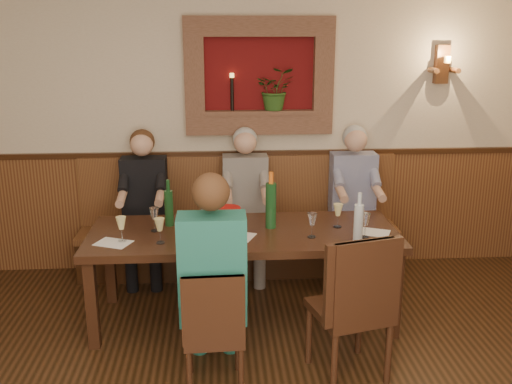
# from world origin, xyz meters

# --- Properties ---
(room_shell) EXTENTS (6.04, 6.04, 2.82)m
(room_shell) POSITION_xyz_m (0.00, 0.00, 1.89)
(room_shell) COLOR beige
(room_shell) RESTS_ON ground
(wall_niche) EXTENTS (1.36, 0.30, 1.06)m
(wall_niche) POSITION_xyz_m (0.24, 2.94, 1.81)
(wall_niche) COLOR #600D0E
(wall_niche) RESTS_ON ground
(wall_sconce) EXTENTS (0.25, 0.20, 0.35)m
(wall_sconce) POSITION_xyz_m (1.90, 2.93, 1.94)
(wall_sconce) COLOR #562B18
(wall_sconce) RESTS_ON ground
(dining_table) EXTENTS (2.40, 0.90, 0.75)m
(dining_table) POSITION_xyz_m (0.00, 1.85, 0.68)
(dining_table) COLOR black
(dining_table) RESTS_ON ground
(bench) EXTENTS (3.00, 0.45, 1.11)m
(bench) POSITION_xyz_m (0.00, 2.79, 0.33)
(bench) COLOR #381E0F
(bench) RESTS_ON ground
(chair_near_left) EXTENTS (0.39, 0.39, 0.86)m
(chair_near_left) POSITION_xyz_m (-0.24, 0.93, 0.25)
(chair_near_left) COLOR black
(chair_near_left) RESTS_ON ground
(chair_near_right) EXTENTS (0.56, 0.56, 1.04)m
(chair_near_right) POSITION_xyz_m (0.67, 1.01, 0.30)
(chair_near_right) COLOR black
(chair_near_right) RESTS_ON ground
(person_bench_left) EXTENTS (0.41, 0.50, 1.40)m
(person_bench_left) POSITION_xyz_m (-0.87, 2.69, 0.58)
(person_bench_left) COLOR black
(person_bench_left) RESTS_ON ground
(person_bench_mid) EXTENTS (0.41, 0.51, 1.41)m
(person_bench_mid) POSITION_xyz_m (0.06, 2.69, 0.58)
(person_bench_mid) COLOR #595251
(person_bench_mid) RESTS_ON ground
(person_bench_right) EXTENTS (0.42, 0.51, 1.42)m
(person_bench_right) POSITION_xyz_m (1.07, 2.69, 0.59)
(person_bench_right) COLOR navy
(person_bench_right) RESTS_ON ground
(person_chair_front) EXTENTS (0.43, 0.52, 1.44)m
(person_chair_front) POSITION_xyz_m (-0.24, 1.07, 0.60)
(person_chair_front) COLOR #1A545D
(person_chair_front) RESTS_ON ground
(spittoon_bucket) EXTENTS (0.20, 0.20, 0.22)m
(spittoon_bucket) POSITION_xyz_m (-0.12, 1.77, 0.86)
(spittoon_bucket) COLOR #B70F0B
(spittoon_bucket) RESTS_ON dining_table
(wine_bottle_green_a) EXTENTS (0.09, 0.09, 0.45)m
(wine_bottle_green_a) POSITION_xyz_m (0.22, 1.92, 0.94)
(wine_bottle_green_a) COLOR #19471E
(wine_bottle_green_a) RESTS_ON dining_table
(wine_bottle_green_b) EXTENTS (0.08, 0.08, 0.38)m
(wine_bottle_green_b) POSITION_xyz_m (-0.59, 2.02, 0.90)
(wine_bottle_green_b) COLOR #19471E
(wine_bottle_green_b) RESTS_ON dining_table
(water_bottle) EXTENTS (0.08, 0.08, 0.38)m
(water_bottle) POSITION_xyz_m (0.83, 1.56, 0.90)
(water_bottle) COLOR silver
(water_bottle) RESTS_ON dining_table
(tasting_sheet_a) EXTENTS (0.30, 0.26, 0.00)m
(tasting_sheet_a) POSITION_xyz_m (-0.97, 1.65, 0.75)
(tasting_sheet_a) COLOR white
(tasting_sheet_a) RESTS_ON dining_table
(tasting_sheet_b) EXTENTS (0.34, 0.30, 0.00)m
(tasting_sheet_b) POSITION_xyz_m (-0.07, 1.74, 0.75)
(tasting_sheet_b) COLOR white
(tasting_sheet_b) RESTS_ON dining_table
(tasting_sheet_c) EXTENTS (0.31, 0.27, 0.00)m
(tasting_sheet_c) POSITION_xyz_m (0.99, 1.75, 0.75)
(tasting_sheet_c) COLOR white
(tasting_sheet_c) RESTS_ON dining_table
(tasting_sheet_d) EXTENTS (0.28, 0.22, 0.00)m
(tasting_sheet_d) POSITION_xyz_m (-0.34, 1.57, 0.75)
(tasting_sheet_d) COLOR white
(tasting_sheet_d) RESTS_ON dining_table
(wine_glass_0) EXTENTS (0.08, 0.08, 0.19)m
(wine_glass_0) POSITION_xyz_m (0.75, 1.89, 0.85)
(wine_glass_0) COLOR #ECDE8D
(wine_glass_0) RESTS_ON dining_table
(wine_glass_1) EXTENTS (0.08, 0.08, 0.19)m
(wine_glass_1) POSITION_xyz_m (-0.62, 1.63, 0.85)
(wine_glass_1) COLOR #ECDE8D
(wine_glass_1) RESTS_ON dining_table
(wine_glass_2) EXTENTS (0.08, 0.08, 0.19)m
(wine_glass_2) POSITION_xyz_m (-0.30, 1.91, 0.85)
(wine_glass_2) COLOR white
(wine_glass_2) RESTS_ON dining_table
(wine_glass_3) EXTENTS (0.08, 0.08, 0.19)m
(wine_glass_3) POSITION_xyz_m (-0.91, 1.69, 0.85)
(wine_glass_3) COLOR #ECDE8D
(wine_glass_3) RESTS_ON dining_table
(wine_glass_4) EXTENTS (0.08, 0.08, 0.19)m
(wine_glass_4) POSITION_xyz_m (0.51, 1.68, 0.85)
(wine_glass_4) COLOR white
(wine_glass_4) RESTS_ON dining_table
(wine_glass_5) EXTENTS (0.08, 0.08, 0.19)m
(wine_glass_5) POSITION_xyz_m (-0.69, 1.89, 0.85)
(wine_glass_5) COLOR white
(wine_glass_5) RESTS_ON dining_table
(wine_glass_6) EXTENTS (0.08, 0.08, 0.19)m
(wine_glass_6) POSITION_xyz_m (-0.21, 1.60, 0.85)
(wine_glass_6) COLOR #ECDE8D
(wine_glass_6) RESTS_ON dining_table
(wine_glass_7) EXTENTS (0.08, 0.08, 0.19)m
(wine_glass_7) POSITION_xyz_m (-0.11, 1.66, 0.85)
(wine_glass_7) COLOR #ECDE8D
(wine_glass_7) RESTS_ON dining_table
(wine_glass_8) EXTENTS (0.08, 0.08, 0.19)m
(wine_glass_8) POSITION_xyz_m (0.90, 1.65, 0.85)
(wine_glass_8) COLOR white
(wine_glass_8) RESTS_ON dining_table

